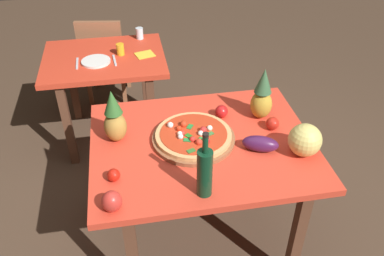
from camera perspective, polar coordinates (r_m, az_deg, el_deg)
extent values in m
plane|color=#4C3828|center=(2.84, 1.21, -13.98)|extent=(10.00, 10.00, 0.00)
cube|color=brown|center=(2.41, 14.45, -14.82)|extent=(0.06, 0.06, 0.72)
cube|color=brown|center=(2.88, -9.29, -3.65)|extent=(0.06, 0.06, 0.72)
cube|color=brown|center=(3.00, 8.09, -1.70)|extent=(0.06, 0.06, 0.72)
cube|color=red|center=(2.32, 1.44, -2.37)|extent=(1.26, 1.00, 0.04)
cube|color=brown|center=(3.25, -17.01, 0.28)|extent=(0.06, 0.06, 0.72)
cube|color=brown|center=(3.21, -5.66, 1.49)|extent=(0.06, 0.06, 0.72)
cube|color=brown|center=(3.79, -16.40, 5.94)|extent=(0.06, 0.06, 0.72)
cube|color=brown|center=(3.76, -6.63, 7.03)|extent=(0.06, 0.06, 0.72)
cube|color=red|center=(3.30, -12.24, 9.44)|extent=(0.94, 0.74, 0.04)
cube|color=brown|center=(4.26, -9.04, 8.19)|extent=(0.04, 0.04, 0.41)
cube|color=brown|center=(4.32, -13.42, 8.04)|extent=(0.04, 0.04, 0.41)
cube|color=brown|center=(3.97, -9.57, 5.93)|extent=(0.04, 0.04, 0.41)
cube|color=brown|center=(4.04, -14.22, 5.79)|extent=(0.04, 0.04, 0.41)
cube|color=brown|center=(4.04, -11.95, 9.81)|extent=(0.46, 0.46, 0.04)
cube|color=#925C3C|center=(3.79, -12.79, 11.54)|extent=(0.40, 0.10, 0.40)
cylinder|color=brown|center=(2.32, 0.22, -1.47)|extent=(0.47, 0.47, 0.02)
cylinder|color=#E5A464|center=(2.30, 0.22, -1.01)|extent=(0.43, 0.43, 0.02)
cylinder|color=red|center=(2.29, 0.22, -0.75)|extent=(0.38, 0.38, 0.00)
sphere|color=red|center=(2.34, -1.20, 0.55)|extent=(0.04, 0.04, 0.04)
sphere|color=red|center=(2.28, -1.36, -0.74)|extent=(0.03, 0.03, 0.03)
sphere|color=red|center=(2.23, 0.07, -1.58)|extent=(0.03, 0.03, 0.03)
sphere|color=red|center=(2.30, 1.59, -0.30)|extent=(0.04, 0.04, 0.04)
sphere|color=red|center=(2.21, 0.99, -1.98)|extent=(0.04, 0.04, 0.04)
sphere|color=red|center=(2.22, 2.00, -1.80)|extent=(0.04, 0.04, 0.04)
sphere|color=red|center=(2.31, -1.85, -0.08)|extent=(0.03, 0.03, 0.03)
cube|color=#307B31|center=(2.24, 1.19, -1.63)|extent=(0.05, 0.05, 0.00)
cube|color=#278035|center=(2.34, -0.30, 0.20)|extent=(0.05, 0.05, 0.00)
cube|color=#237521|center=(2.27, -0.44, -1.09)|extent=(0.05, 0.05, 0.00)
cube|color=#35702C|center=(2.17, 2.14, -3.16)|extent=(0.05, 0.04, 0.00)
cube|color=#267E38|center=(2.24, -0.63, -1.69)|extent=(0.05, 0.04, 0.00)
cube|color=#356E2B|center=(2.17, -0.13, -3.21)|extent=(0.05, 0.04, 0.00)
cube|color=#3A7235|center=(2.29, 2.49, -0.77)|extent=(0.05, 0.04, 0.00)
sphere|color=white|center=(2.34, -3.06, 0.42)|extent=(0.04, 0.04, 0.04)
sphere|color=white|center=(2.32, 2.49, 0.00)|extent=(0.03, 0.03, 0.03)
sphere|color=white|center=(2.27, -1.71, -0.82)|extent=(0.03, 0.03, 0.03)
sphere|color=white|center=(2.28, 1.20, -0.73)|extent=(0.03, 0.03, 0.03)
sphere|color=silver|center=(2.25, -1.63, -1.20)|extent=(0.03, 0.03, 0.03)
cylinder|color=#0E351F|center=(1.92, 1.78, -6.36)|extent=(0.08, 0.08, 0.26)
cylinder|color=#0E351F|center=(1.81, 1.89, -2.31)|extent=(0.03, 0.03, 0.09)
cylinder|color=black|center=(1.78, 1.92, -0.98)|extent=(0.03, 0.03, 0.02)
ellipsoid|color=gold|center=(2.50, 9.67, 3.27)|extent=(0.13, 0.13, 0.18)
cone|color=#355F3A|center=(2.41, 10.06, 6.55)|extent=(0.10, 0.10, 0.15)
ellipsoid|color=#AD8137|center=(2.31, -10.69, 0.20)|extent=(0.13, 0.13, 0.18)
cone|color=#30652B|center=(2.22, -11.15, 3.57)|extent=(0.10, 0.10, 0.14)
sphere|color=#DACA6B|center=(2.26, 15.55, -1.64)|extent=(0.18, 0.18, 0.18)
ellipsoid|color=red|center=(1.94, -11.18, -10.05)|extent=(0.10, 0.10, 0.11)
ellipsoid|color=#441944|center=(2.26, 9.56, -2.19)|extent=(0.22, 0.16, 0.09)
sphere|color=red|center=(2.09, -10.94, -6.50)|extent=(0.07, 0.07, 0.07)
sphere|color=red|center=(2.43, 11.21, 0.64)|extent=(0.08, 0.08, 0.08)
sphere|color=red|center=(2.50, 4.16, 2.34)|extent=(0.08, 0.08, 0.08)
cylinder|color=#F6A920|center=(3.28, -10.02, 10.81)|extent=(0.06, 0.06, 0.09)
cylinder|color=silver|center=(3.53, -7.36, 13.03)|extent=(0.06, 0.06, 0.09)
cylinder|color=white|center=(3.21, -13.32, 9.08)|extent=(0.22, 0.22, 0.02)
cube|color=silver|center=(3.23, -15.80, 8.72)|extent=(0.02, 0.18, 0.01)
cube|color=silver|center=(3.21, -10.80, 9.31)|extent=(0.03, 0.18, 0.01)
cube|color=yellow|center=(3.27, -6.63, 10.19)|extent=(0.17, 0.15, 0.01)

